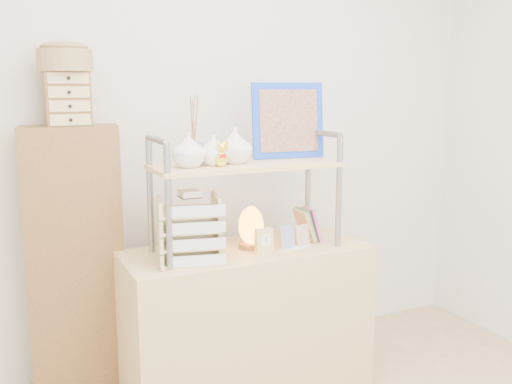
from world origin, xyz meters
The scene contains 10 objects.
room_shell centered at (0.00, 0.39, 1.69)m, with size 3.42×3.41×2.61m.
desk centered at (0.00, 1.20, 0.38)m, with size 1.20×0.50×0.75m, color tan.
cabinet centered at (-0.76, 1.57, 0.68)m, with size 0.45×0.24×1.35m, color brown.
hutch centered at (-0.03, 1.21, 1.21)m, with size 0.92×0.34×0.80m.
letter_tray centered at (-0.31, 1.13, 0.88)m, with size 0.31×0.30×0.33m.
salt_lamp centered at (0.03, 1.20, 0.86)m, with size 0.14×0.13×0.21m.
desk_clock centered at (0.05, 1.10, 0.81)m, with size 0.09×0.04×0.12m.
postcard_stand centered at (0.22, 1.11, 0.78)m, with size 0.17×0.08×0.12m.
drawer_chest centered at (-0.76, 1.55, 1.48)m, with size 0.20×0.16×0.25m.
woven_basket centered at (-0.76, 1.55, 1.65)m, with size 0.25×0.25×0.10m, color olive.
Camera 1 is at (-1.10, -1.26, 1.53)m, focal length 40.00 mm.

